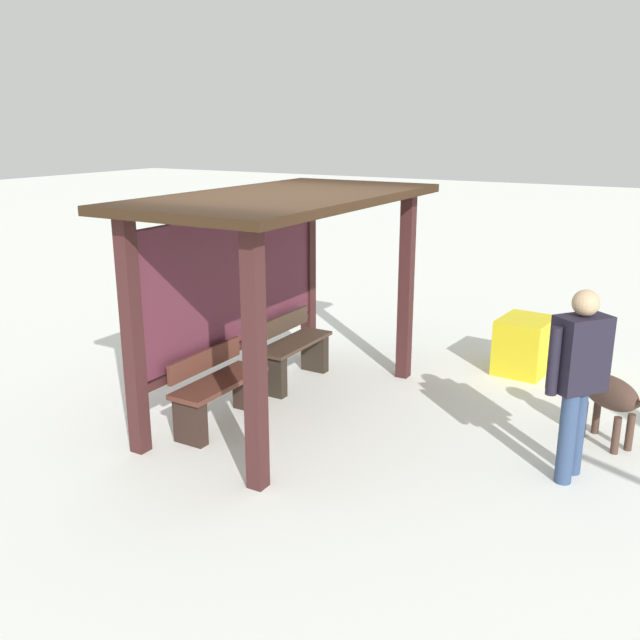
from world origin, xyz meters
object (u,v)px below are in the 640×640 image
Objects in this scene: bench_left_inside at (219,391)px; person_walking at (578,371)px; grit_bin at (524,345)px; bus_shelter at (269,244)px; bench_center_inside at (293,352)px; dog at (604,392)px.

bench_left_inside is 0.69× the size of person_walking.
grit_bin is at bearing 22.34° from person_walking.
bus_shelter reaches higher than bench_left_inside.
bench_left_inside is at bearing -179.98° from bench_center_inside.
bench_left_inside is 1.60× the size of grit_bin.
bus_shelter reaches higher than person_walking.
bench_left_inside is 1.00× the size of bench_center_inside.
bus_shelter is 3.11× the size of bench_center_inside.
dog is (1.53, -3.34, 0.13)m from bench_left_inside.
person_walking is (0.64, -3.22, 0.60)m from bench_left_inside.
dog is at bearing -75.11° from bus_shelter.
bus_shelter is 1.55m from bench_left_inside.
bus_shelter is at bearing -14.11° from bench_left_inside.
grit_bin is at bearing -35.93° from bench_left_inside.
bench_left_inside is 3.34m from person_walking.
bench_center_inside is at bearing 77.15° from person_walking.
grit_bin is at bearing 35.97° from dog.
person_walking reaches higher than dog.
person_walking is 1.01m from dog.
bus_shelter reaches higher than dog.
dog reaches higher than grit_bin.
bus_shelter is 3.50m from dog.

